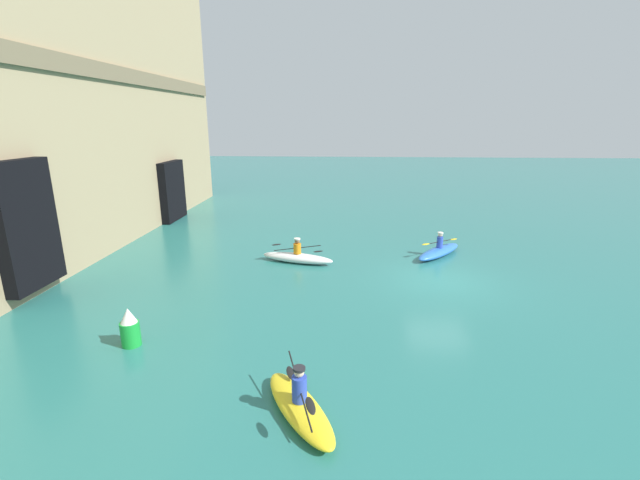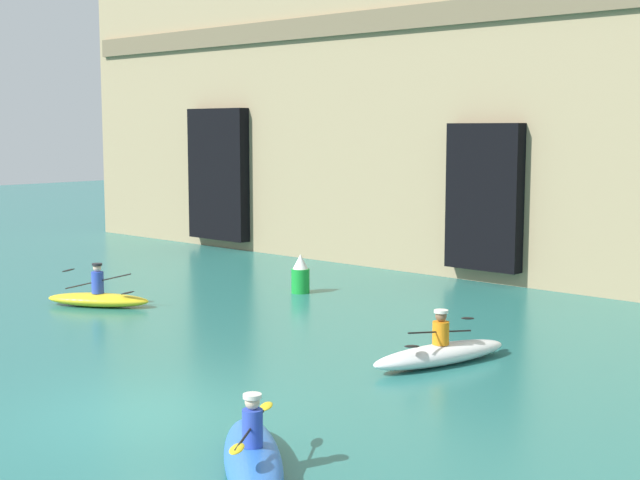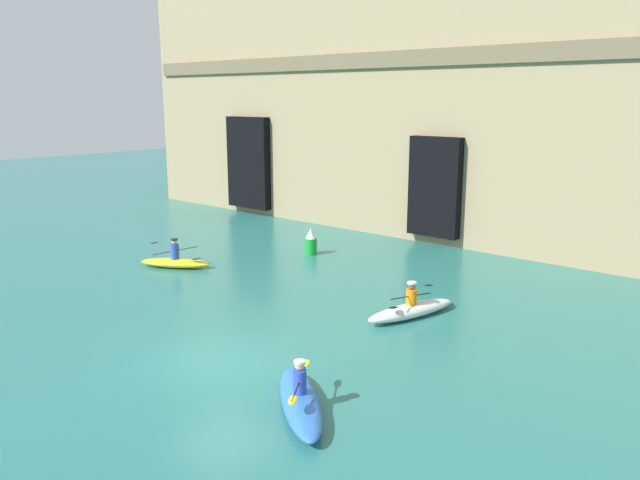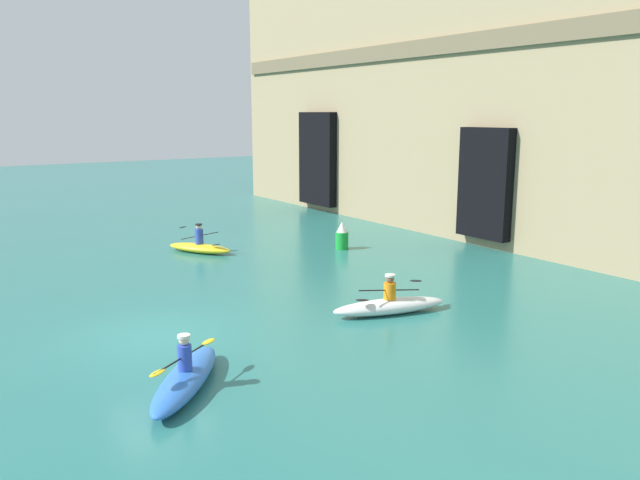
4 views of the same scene
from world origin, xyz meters
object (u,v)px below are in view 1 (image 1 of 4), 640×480
kayak_white (297,257)px  kayak_yellow (300,406)px  kayak_blue (439,251)px  marker_buoy (130,328)px

kayak_white → kayak_yellow: 10.54m
kayak_yellow → kayak_white: bearing=155.9°
kayak_blue → marker_buoy: kayak_blue is taller
kayak_blue → kayak_yellow: kayak_yellow is taller
marker_buoy → kayak_white: bearing=-27.2°
kayak_white → kayak_blue: 6.84m
kayak_white → kayak_yellow: (-10.47, -1.24, -0.02)m
kayak_white → marker_buoy: 8.70m
marker_buoy → kayak_yellow: bearing=-117.7°
kayak_white → kayak_yellow: size_ratio=1.19×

